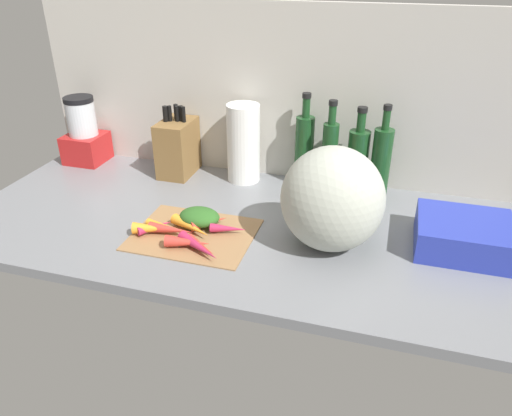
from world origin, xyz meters
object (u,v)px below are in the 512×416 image
at_px(knife_block, 178,147).
at_px(carrot_1, 171,230).
at_px(paper_towel_roll, 243,143).
at_px(dish_rack, 464,235).
at_px(carrot_9, 188,242).
at_px(carrot_8, 201,246).
at_px(winter_squash, 332,199).
at_px(carrot_4, 155,227).
at_px(carrot_7, 191,227).
at_px(carrot_3, 199,247).
at_px(bottle_2, 357,161).
at_px(blender_appliance, 84,134).
at_px(cutting_board, 194,234).
at_px(bottle_1, 329,156).
at_px(carrot_2, 228,229).
at_px(carrot_0, 209,222).
at_px(carrot_5, 154,228).
at_px(carrot_6, 166,227).
at_px(bottle_0, 304,149).
at_px(bottle_3, 381,163).

bearing_deg(knife_block, carrot_1, -68.60).
relative_size(knife_block, paper_towel_roll, 0.92).
bearing_deg(dish_rack, carrot_9, -163.13).
bearing_deg(carrot_8, winter_squash, 21.96).
relative_size(carrot_4, dish_rack, 0.42).
bearing_deg(carrot_7, carrot_3, -55.96).
distance_m(carrot_1, knife_block, 0.47).
relative_size(carrot_9, bottle_2, 0.41).
xyz_separation_m(winter_squash, blender_appliance, (-1.01, 0.35, -0.04)).
xyz_separation_m(cutting_board, bottle_1, (0.33, 0.39, 0.13)).
xyz_separation_m(blender_appliance, bottle_2, (1.04, -0.00, 0.01)).
relative_size(carrot_2, carrot_7, 0.71).
height_order(cutting_board, carrot_1, carrot_1).
bearing_deg(paper_towel_roll, bottle_1, -4.35).
bearing_deg(carrot_4, bottle_2, 38.46).
bearing_deg(bottle_2, carrot_7, -136.97).
distance_m(carrot_4, carrot_9, 0.14).
height_order(carrot_0, carrot_8, carrot_0).
relative_size(carrot_5, carrot_9, 0.97).
bearing_deg(cutting_board, carrot_8, -54.50).
bearing_deg(carrot_1, carrot_6, 144.72).
distance_m(cutting_board, carrot_1, 0.07).
distance_m(carrot_5, knife_block, 0.46).
height_order(carrot_3, bottle_1, bottle_1).
height_order(winter_squash, dish_rack, winter_squash).
bearing_deg(paper_towel_roll, carrot_6, -103.71).
bearing_deg(carrot_5, carrot_2, 17.67).
relative_size(carrot_4, paper_towel_roll, 0.38).
bearing_deg(carrot_4, carrot_6, 15.94).
bearing_deg(carrot_7, bottle_0, 60.73).
xyz_separation_m(carrot_2, bottle_0, (0.14, 0.41, 0.11)).
relative_size(carrot_0, carrot_8, 0.99).
bearing_deg(carrot_3, knife_block, 119.75).
bearing_deg(bottle_0, carrot_1, -122.21).
bearing_deg(bottle_0, bottle_1, -26.82).
xyz_separation_m(cutting_board, carrot_9, (0.02, -0.08, 0.02)).
distance_m(winter_squash, bottle_0, 0.41).
height_order(cutting_board, carrot_6, carrot_6).
bearing_deg(winter_squash, carrot_8, -158.04).
relative_size(bottle_0, dish_rack, 1.29).
relative_size(carrot_1, paper_towel_roll, 0.48).
distance_m(carrot_8, dish_rack, 0.73).
bearing_deg(carrot_6, bottle_0, 54.85).
height_order(carrot_5, knife_block, knife_block).
height_order(carrot_6, bottle_2, bottle_2).
bearing_deg(bottle_1, cutting_board, -130.20).
xyz_separation_m(carrot_2, carrot_8, (-0.04, -0.11, -0.00)).
bearing_deg(bottle_1, bottle_0, 153.18).
height_order(carrot_5, blender_appliance, blender_appliance).
relative_size(carrot_2, bottle_3, 0.33).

